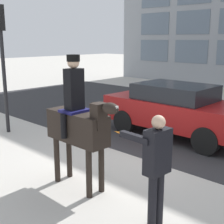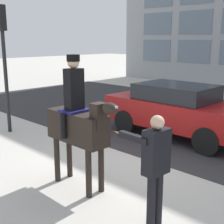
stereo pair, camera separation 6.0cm
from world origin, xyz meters
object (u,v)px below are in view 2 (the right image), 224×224
object	(u,v)px
mounted_horse_lead	(78,123)
traffic_light	(3,48)
street_car_near_lane	(178,109)
pedestrian_bystander	(155,164)

from	to	relation	value
mounted_horse_lead	traffic_light	xyz separation A→B (m)	(-4.40, 0.87, 1.25)
street_car_near_lane	traffic_light	world-z (taller)	traffic_light
traffic_light	pedestrian_bystander	bearing A→B (deg)	-9.18
pedestrian_bystander	street_car_near_lane	xyz separation A→B (m)	(-2.28, 4.21, -0.22)
pedestrian_bystander	mounted_horse_lead	bearing A→B (deg)	-0.32
pedestrian_bystander	traffic_light	bearing A→B (deg)	-5.27
street_car_near_lane	mounted_horse_lead	bearing A→B (deg)	-84.18
pedestrian_bystander	traffic_light	distance (m)	6.51
mounted_horse_lead	pedestrian_bystander	world-z (taller)	mounted_horse_lead
street_car_near_lane	traffic_light	size ratio (longest dim) A/B	1.15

